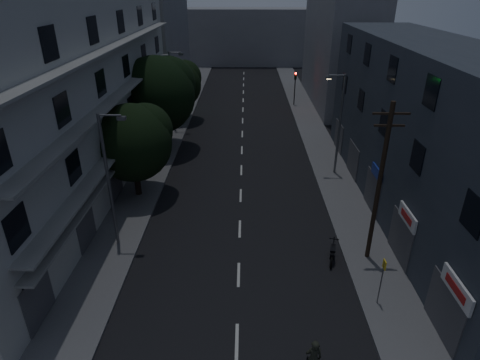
{
  "coord_description": "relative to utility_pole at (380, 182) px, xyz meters",
  "views": [
    {
      "loc": [
        0.32,
        -10.68,
        14.16
      ],
      "look_at": [
        0.0,
        12.0,
        3.0
      ],
      "focal_mm": 30.0,
      "sensor_mm": 36.0,
      "label": 1
    }
  ],
  "objects": [
    {
      "name": "sidewalk_left",
      "position": [
        -14.81,
        16.97,
        -4.79
      ],
      "size": [
        3.0,
        90.0,
        0.15
      ],
      "primitive_type": "cube",
      "color": "#565659",
      "rests_on": "ground"
    },
    {
      "name": "tree_mid",
      "position": [
        -14.88,
        16.59,
        0.59
      ],
      "size": [
        6.9,
        6.9,
        8.49
      ],
      "color": "black",
      "rests_on": "sidewalk_left"
    },
    {
      "name": "traffic_signal_far_left",
      "position": [
        -13.87,
        31.54,
        -1.77
      ],
      "size": [
        0.28,
        0.37,
        4.1
      ],
      "color": "black",
      "rests_on": "sidewalk_left"
    },
    {
      "name": "utility_pole",
      "position": [
        0.0,
        0.0,
        0.0
      ],
      "size": [
        1.8,
        0.24,
        9.0
      ],
      "color": "black",
      "rests_on": "sidewalk_right"
    },
    {
      "name": "building_far_left",
      "position": [
        -19.31,
        39.97,
        3.13
      ],
      "size": [
        6.0,
        20.0,
        16.0
      ],
      "primitive_type": "cube",
      "color": "slate",
      "rests_on": "ground"
    },
    {
      "name": "street_lamp_right",
      "position": [
        0.25,
        11.33,
        -0.27
      ],
      "size": [
        1.51,
        0.25,
        8.0
      ],
      "color": "slate",
      "rests_on": "sidewalk_right"
    },
    {
      "name": "building_left",
      "position": [
        -19.29,
        9.97,
        2.13
      ],
      "size": [
        7.0,
        36.0,
        14.0
      ],
      "color": "#AFB0AA",
      "rests_on": "ground"
    },
    {
      "name": "building_right",
      "position": [
        4.68,
        5.96,
        0.63
      ],
      "size": [
        6.19,
        28.0,
        11.0
      ],
      "color": "#2D333D",
      "rests_on": "ground"
    },
    {
      "name": "ground",
      "position": [
        -7.31,
        16.97,
        -4.87
      ],
      "size": [
        160.0,
        160.0,
        0.0
      ],
      "primitive_type": "plane",
      "color": "black",
      "rests_on": "ground"
    },
    {
      "name": "building_far_end",
      "position": [
        -7.31,
        61.97,
        0.13
      ],
      "size": [
        24.0,
        8.0,
        10.0
      ],
      "primitive_type": "cube",
      "color": "slate",
      "rests_on": "ground"
    },
    {
      "name": "traffic_signal_far_right",
      "position": [
        -0.78,
        31.84,
        -1.77
      ],
      "size": [
        0.28,
        0.37,
        4.1
      ],
      "color": "black",
      "rests_on": "sidewalk_right"
    },
    {
      "name": "motorcycle",
      "position": [
        -2.05,
        -0.23,
        -4.39
      ],
      "size": [
        0.72,
        1.85,
        1.21
      ],
      "rotation": [
        0.0,
        0.0,
        -0.26
      ],
      "color": "black",
      "rests_on": "ground"
    },
    {
      "name": "tree_near",
      "position": [
        -14.8,
        7.41,
        -0.49
      ],
      "size": [
        5.48,
        5.48,
        6.76
      ],
      "color": "black",
      "rests_on": "sidewalk_left"
    },
    {
      "name": "street_lamp_left_far",
      "position": [
        -14.45,
        22.02,
        -0.27
      ],
      "size": [
        1.51,
        0.25,
        8.0
      ],
      "color": "slate",
      "rests_on": "sidewalk_left"
    },
    {
      "name": "bus_stop_sign",
      "position": [
        -0.51,
        -3.72,
        -2.98
      ],
      "size": [
        0.06,
        0.35,
        2.52
      ],
      "color": "#595B60",
      "rests_on": "sidewalk_right"
    },
    {
      "name": "lane_markings",
      "position": [
        -7.31,
        23.22,
        -4.86
      ],
      "size": [
        0.15,
        60.5,
        0.01
      ],
      "color": "beige",
      "rests_on": "ground"
    },
    {
      "name": "sidewalk_right",
      "position": [
        0.19,
        16.97,
        -4.79
      ],
      "size": [
        3.0,
        90.0,
        0.15
      ],
      "primitive_type": "cube",
      "color": "#565659",
      "rests_on": "ground"
    },
    {
      "name": "street_lamp_left_near",
      "position": [
        -14.49,
        1.16,
        -0.27
      ],
      "size": [
        1.51,
        0.25,
        8.0
      ],
      "color": "#5C5E64",
      "rests_on": "sidewalk_left"
    },
    {
      "name": "building_far_right",
      "position": [
        4.69,
        33.97,
        1.63
      ],
      "size": [
        6.0,
        20.0,
        13.0
      ],
      "primitive_type": "cube",
      "color": "slate",
      "rests_on": "ground"
    },
    {
      "name": "tree_far",
      "position": [
        -14.54,
        25.52,
        -0.55
      ],
      "size": [
        5.38,
        5.38,
        6.65
      ],
      "color": "black",
      "rests_on": "sidewalk_left"
    }
  ]
}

